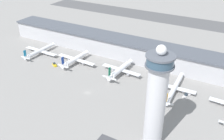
{
  "coord_description": "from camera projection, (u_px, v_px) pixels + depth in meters",
  "views": [
    {
      "loc": [
        93.25,
        -128.92,
        108.15
      ],
      "look_at": [
        8.32,
        23.7,
        10.58
      ],
      "focal_mm": 40.0,
      "sensor_mm": 36.0,
      "label": 1
    }
  ],
  "objects": [
    {
      "name": "service_truck_catering",
      "position": [
        55.0,
        65.0,
        228.49
      ],
      "size": [
        6.75,
        5.36,
        2.66
      ],
      "color": "black",
      "rests_on": "ground"
    },
    {
      "name": "airplane_gate_alpha",
      "position": [
        40.0,
        51.0,
        247.94
      ],
      "size": [
        38.92,
        39.28,
        11.67
      ],
      "color": "silver",
      "rests_on": "ground"
    },
    {
      "name": "control_tower",
      "position": [
        156.0,
        99.0,
        132.1
      ],
      "size": [
        14.79,
        14.79,
        61.4
      ],
      "color": "silver",
      "rests_on": "ground"
    },
    {
      "name": "airplane_gate_charlie",
      "position": [
        120.0,
        69.0,
        212.72
      ],
      "size": [
        36.46,
        36.76,
        14.61
      ],
      "color": "silver",
      "rests_on": "ground"
    },
    {
      "name": "ground_plane",
      "position": [
        87.0,
        93.0,
        190.68
      ],
      "size": [
        1000.0,
        1000.0,
        0.0
      ],
      "primitive_type": "plane",
      "color": "gray"
    },
    {
      "name": "service_truck_fuel",
      "position": [
        186.0,
        96.0,
        185.29
      ],
      "size": [
        5.03,
        7.51,
        3.0
      ],
      "color": "black",
      "rests_on": "ground"
    },
    {
      "name": "airplane_gate_delta",
      "position": [
        175.0,
        88.0,
        189.76
      ],
      "size": [
        31.8,
        45.95,
        11.43
      ],
      "color": "silver",
      "rests_on": "ground"
    },
    {
      "name": "terminal_building",
      "position": [
        128.0,
        49.0,
        239.51
      ],
      "size": [
        269.72,
        25.0,
        18.55
      ],
      "color": "#B2B2B7",
      "rests_on": "ground"
    },
    {
      "name": "runway_strip",
      "position": [
        171.0,
        19.0,
        349.58
      ],
      "size": [
        404.58,
        44.0,
        0.01
      ],
      "primitive_type": "cube",
      "color": "#515154",
      "rests_on": "ground"
    },
    {
      "name": "airplane_gate_bravo",
      "position": [
        76.0,
        59.0,
        230.43
      ],
      "size": [
        40.83,
        35.86,
        13.58
      ],
      "color": "white",
      "rests_on": "ground"
    }
  ]
}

